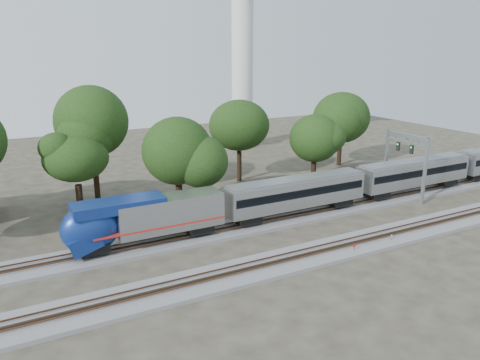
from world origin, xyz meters
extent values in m
plane|color=#383328|center=(0.00, 0.00, 0.00)|extent=(160.00, 160.00, 0.00)
cube|color=slate|center=(0.00, 6.00, 0.20)|extent=(160.00, 5.00, 0.40)
cube|color=brown|center=(0.00, 5.28, 0.66)|extent=(160.00, 0.08, 0.15)
cube|color=brown|center=(0.00, 6.72, 0.66)|extent=(160.00, 0.08, 0.15)
cube|color=slate|center=(0.00, -4.00, 0.20)|extent=(160.00, 5.00, 0.40)
cube|color=brown|center=(0.00, -4.72, 0.66)|extent=(160.00, 0.08, 0.15)
cube|color=brown|center=(0.00, -3.28, 0.66)|extent=(160.00, 0.08, 0.15)
cube|color=#ADAFB4|center=(-8.83, 6.00, 3.47)|extent=(11.37, 3.22, 3.54)
ellipsoid|color=navy|center=(-16.98, 6.00, 3.20)|extent=(5.79, 3.35, 4.93)
cube|color=navy|center=(-14.08, 6.00, 5.13)|extent=(9.12, 3.15, 1.07)
cube|color=black|center=(-16.44, 6.00, 4.27)|extent=(0.48, 2.47, 1.40)
cube|color=#B3231B|center=(-10.11, 6.00, 2.55)|extent=(13.94, 3.26, 0.19)
cube|color=black|center=(-16.82, 6.00, 1.21)|extent=(2.79, 2.36, 0.97)
cube|color=black|center=(-5.56, 6.00, 1.21)|extent=(2.79, 2.36, 0.97)
cube|color=#ADAFB4|center=(7.31, 6.00, 3.30)|extent=(18.66, 3.22, 3.22)
cube|color=black|center=(7.31, 6.00, 3.63)|extent=(18.02, 3.27, 0.97)
cube|color=gray|center=(7.31, 6.00, 4.97)|extent=(18.24, 2.57, 0.38)
cube|color=black|center=(0.55, 6.00, 1.21)|extent=(2.79, 2.36, 0.97)
cube|color=black|center=(14.07, 6.00, 1.21)|extent=(2.79, 2.36, 0.97)
cube|color=#ADAFB4|center=(27.42, 6.00, 3.30)|extent=(18.66, 3.22, 3.22)
cube|color=black|center=(27.42, 6.00, 3.63)|extent=(18.02, 3.27, 0.97)
cube|color=gray|center=(27.42, 6.00, 4.97)|extent=(18.24, 2.57, 0.38)
cube|color=black|center=(20.66, 6.00, 1.21)|extent=(2.79, 2.36, 0.97)
cube|color=black|center=(34.18, 6.00, 1.21)|extent=(2.79, 2.36, 0.97)
cube|color=black|center=(40.77, 6.00, 1.21)|extent=(2.79, 2.36, 0.97)
cylinder|color=#512D19|center=(6.68, -5.41, 0.47)|extent=(0.06, 0.06, 0.94)
cylinder|color=red|center=(6.68, -5.41, 0.89)|extent=(0.33, 0.09, 0.33)
cylinder|color=#512D19|center=(12.05, -5.21, 0.44)|extent=(0.06, 0.06, 0.87)
cylinder|color=silver|center=(12.05, -5.21, 0.83)|extent=(0.30, 0.13, 0.31)
cube|color=#512D19|center=(7.72, -5.55, 0.15)|extent=(0.57, 0.45, 0.30)
cylinder|color=silver|center=(22.43, 47.70, 15.37)|extent=(4.39, 4.39, 30.73)
cone|color=silver|center=(22.43, 47.70, 2.20)|extent=(7.02, 7.02, 4.39)
cube|color=gray|center=(25.43, 2.51, 4.48)|extent=(0.35, 0.35, 8.96)
cube|color=gray|center=(25.43, 9.49, 4.48)|extent=(0.35, 0.35, 8.96)
cube|color=gray|center=(25.43, 6.00, 8.67)|extent=(0.40, 7.37, 0.60)
cube|color=gray|center=(25.43, 6.00, 7.77)|extent=(0.25, 7.37, 0.25)
cube|color=black|center=(25.13, 4.80, 7.07)|extent=(0.25, 0.50, 1.20)
cube|color=black|center=(25.13, 7.20, 7.07)|extent=(0.25, 0.50, 1.20)
cylinder|color=black|center=(-15.73, 19.71, 1.96)|extent=(0.70, 0.70, 3.93)
ellipsoid|color=black|center=(-15.73, 19.71, 7.29)|extent=(7.41, 7.41, 6.29)
cylinder|color=black|center=(-12.68, 24.30, 2.96)|extent=(0.70, 0.70, 5.92)
ellipsoid|color=black|center=(-12.68, 24.30, 10.99)|extent=(11.16, 11.16, 9.48)
cylinder|color=black|center=(-4.27, 15.22, 2.13)|extent=(0.70, 0.70, 4.25)
ellipsoid|color=black|center=(-4.27, 15.22, 7.90)|extent=(8.02, 8.02, 6.82)
cylinder|color=black|center=(9.16, 24.12, 2.37)|extent=(0.70, 0.70, 4.75)
ellipsoid|color=black|center=(9.16, 24.12, 8.82)|extent=(8.96, 8.96, 7.61)
cylinder|color=black|center=(17.77, 16.43, 1.98)|extent=(0.70, 0.70, 3.95)
ellipsoid|color=black|center=(17.77, 16.43, 7.34)|extent=(7.45, 7.45, 6.33)
cylinder|color=black|center=(29.67, 24.78, 2.29)|extent=(0.70, 0.70, 4.59)
ellipsoid|color=black|center=(29.67, 24.78, 8.52)|extent=(8.65, 8.65, 7.35)
camera|label=1|loc=(-24.17, -38.55, 20.23)|focal=35.00mm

